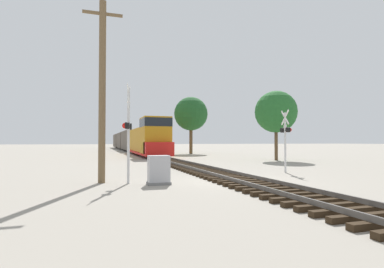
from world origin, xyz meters
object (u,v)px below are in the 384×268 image
object	(u,v)px
crossing_signal_far	(286,134)
relay_cabinet	(159,170)
crossing_signal_near	(128,128)
tree_far_right	(276,112)
freight_train	(129,141)
tree_mid_background	(191,114)
utility_pole	(102,89)

from	to	relation	value
crossing_signal_far	relay_cabinet	size ratio (longest dim) A/B	2.99
crossing_signal_near	relay_cabinet	bearing A→B (deg)	74.79
relay_cabinet	tree_far_right	size ratio (longest dim) A/B	0.18
crossing_signal_near	tree_far_right	xyz separation A→B (m)	(15.89, 12.33, 2.37)
crossing_signal_near	crossing_signal_far	xyz separation A→B (m)	(9.68, 1.91, -0.16)
freight_train	crossing_signal_far	world-z (taller)	freight_train
crossing_signal_near	relay_cabinet	xyz separation A→B (m)	(1.28, -0.70, -1.88)
crossing_signal_near	tree_mid_background	size ratio (longest dim) A/B	0.51
crossing_signal_far	relay_cabinet	distance (m)	8.96
relay_cabinet	tree_mid_background	distance (m)	33.61
freight_train	relay_cabinet	distance (m)	50.23
crossing_signal_far	tree_far_right	size ratio (longest dim) A/B	0.55
crossing_signal_far	utility_pole	world-z (taller)	utility_pole
crossing_signal_far	relay_cabinet	bearing A→B (deg)	113.78
tree_mid_background	crossing_signal_far	bearing A→B (deg)	-95.86
crossing_signal_far	utility_pole	bearing A→B (deg)	103.32
utility_pole	tree_far_right	size ratio (longest dim) A/B	1.21
crossing_signal_far	relay_cabinet	xyz separation A→B (m)	(-8.40, -2.62, -1.72)
crossing_signal_far	tree_mid_background	distance (m)	28.94
utility_pole	tree_mid_background	bearing A→B (deg)	65.30
tree_far_right	crossing_signal_near	bearing A→B (deg)	-142.20
relay_cabinet	crossing_signal_near	bearing A→B (deg)	151.14
relay_cabinet	tree_mid_background	size ratio (longest dim) A/B	0.15
crossing_signal_far	tree_far_right	bearing A→B (deg)	-24.35
freight_train	tree_far_right	world-z (taller)	tree_far_right
crossing_signal_near	tree_mid_background	world-z (taller)	tree_mid_background
freight_train	crossing_signal_near	world-z (taller)	freight_train
freight_train	tree_mid_background	world-z (taller)	tree_mid_background
relay_cabinet	utility_pole	size ratio (longest dim) A/B	0.15
crossing_signal_far	tree_mid_background	world-z (taller)	tree_mid_background
utility_pole	tree_far_right	distance (m)	20.66
freight_train	crossing_signal_far	xyz separation A→B (m)	(4.62, -47.45, 0.29)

